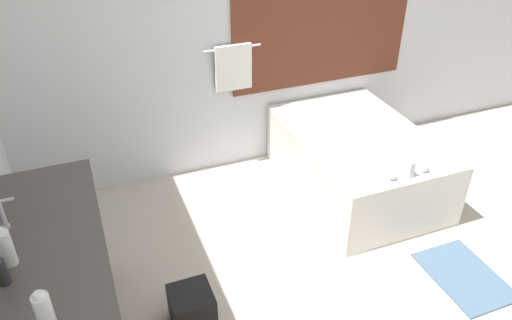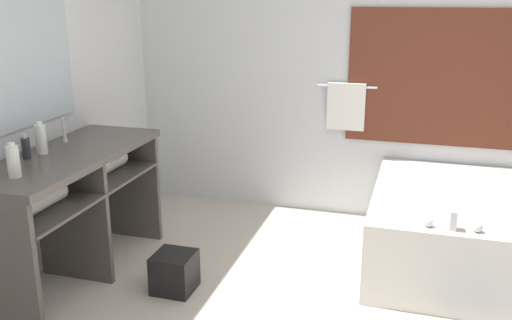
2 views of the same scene
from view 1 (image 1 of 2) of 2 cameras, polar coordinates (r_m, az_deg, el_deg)
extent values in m
cube|color=silver|center=(4.35, 0.81, 15.92)|extent=(7.40, 0.06, 2.70)
cube|color=brown|center=(4.57, 7.70, 15.13)|extent=(1.70, 0.02, 1.10)
cylinder|color=silver|center=(4.25, -2.69, 12.65)|extent=(0.50, 0.02, 0.02)
cube|color=white|center=(4.31, -2.59, 10.48)|extent=(0.32, 0.04, 0.40)
cube|color=#4C4742|center=(2.73, -23.16, -9.63)|extent=(0.60, 1.53, 0.05)
cube|color=#4C4742|center=(2.89, -22.13, -13.14)|extent=(0.57, 1.46, 0.02)
cylinder|color=white|center=(2.94, -23.09, -7.40)|extent=(0.33, 0.33, 0.14)
cube|color=#4C4742|center=(3.04, -21.27, -16.01)|extent=(0.55, 0.04, 0.86)
cube|color=#4C4742|center=(3.60, -21.93, -7.40)|extent=(0.55, 0.04, 0.86)
cylinder|color=white|center=(3.13, -21.90, -7.20)|extent=(0.13, 0.42, 0.13)
cylinder|color=silver|center=(2.92, -26.62, -6.78)|extent=(0.04, 0.04, 0.02)
cylinder|color=silver|center=(2.87, -27.05, -5.38)|extent=(0.02, 0.02, 0.16)
cube|color=silver|center=(2.82, -26.61, -4.11)|extent=(0.07, 0.01, 0.01)
cube|color=silver|center=(4.39, 11.41, -0.11)|extent=(1.04, 1.53, 0.55)
ellipsoid|color=white|center=(4.33, 11.58, 1.27)|extent=(0.75, 1.10, 0.30)
cube|color=silver|center=(3.77, 17.14, -0.95)|extent=(0.04, 0.07, 0.12)
sphere|color=silver|center=(3.71, 15.33, -1.78)|extent=(0.06, 0.06, 0.06)
sphere|color=silver|center=(3.87, 18.72, -0.89)|extent=(0.06, 0.06, 0.06)
cylinder|color=silver|center=(2.64, -26.69, -9.00)|extent=(0.07, 0.07, 0.19)
cylinder|color=silver|center=(2.28, -23.03, -15.71)|extent=(0.07, 0.07, 0.18)
cylinder|color=white|center=(2.21, -23.60, -13.94)|extent=(0.04, 0.04, 0.02)
cylinder|color=#28282D|center=(2.56, -27.06, -11.36)|extent=(0.05, 0.05, 0.13)
cube|color=black|center=(3.29, -7.32, -16.41)|extent=(0.26, 0.26, 0.26)
cube|color=slate|center=(3.91, 22.71, -12.13)|extent=(0.44, 0.64, 0.02)
camera|label=2|loc=(2.24, 85.29, -17.91)|focal=40.00mm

